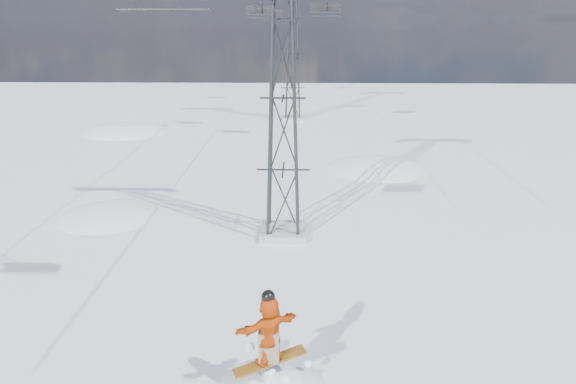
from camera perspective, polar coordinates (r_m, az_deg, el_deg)
ground at (r=13.81m, az=-5.15°, el=-18.12°), size 120.00×120.00×0.00m
snow_terrain at (r=37.35m, az=-8.51°, el=-10.11°), size 39.00×37.00×22.00m
lift_tower_near at (r=19.20m, az=-0.57°, el=10.30°), size 5.20×1.80×11.43m
lift_tower_far at (r=44.08m, az=0.55°, el=15.02°), size 5.20×1.80×11.43m
lift_chair_mid at (r=34.52m, az=4.20°, el=19.67°), size 1.97×0.56×2.44m
lift_chair_far at (r=38.21m, az=-3.07°, el=19.46°), size 2.05×0.59×2.54m
lift_chair_extra at (r=53.14m, az=-1.80°, el=19.24°), size 2.05×0.59×2.54m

